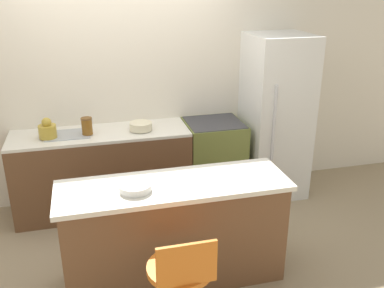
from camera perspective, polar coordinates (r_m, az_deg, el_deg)
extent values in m
plane|color=#998466|center=(4.64, -7.68, -9.83)|extent=(14.00, 14.00, 0.00)
cube|color=silver|center=(4.73, -9.44, 7.82)|extent=(8.00, 0.06, 2.60)
cube|color=brown|center=(4.70, -11.75, -3.74)|extent=(1.83, 0.59, 0.86)
cube|color=silver|center=(4.53, -12.17, 1.36)|extent=(1.83, 0.59, 0.03)
cube|color=#9EA3A8|center=(4.53, -16.23, 1.21)|extent=(0.44, 0.32, 0.01)
cube|color=brown|center=(3.58, -2.32, -11.91)|extent=(1.75, 0.55, 0.85)
cube|color=silver|center=(3.36, -2.44, -5.57)|extent=(1.83, 0.58, 0.04)
cube|color=olive|center=(4.88, 2.89, -2.10)|extent=(0.63, 0.59, 0.89)
cube|color=black|center=(4.68, 3.95, -5.02)|extent=(0.44, 0.01, 0.31)
cube|color=#333338|center=(4.72, 2.99, 2.90)|extent=(0.60, 0.56, 0.01)
cube|color=silver|center=(4.92, 11.05, 3.58)|extent=(0.65, 0.68, 1.83)
cube|color=silver|center=(4.53, 10.89, 2.64)|extent=(0.02, 0.02, 0.82)
cylinder|color=orange|center=(2.97, -1.59, -16.20)|extent=(0.45, 0.45, 0.04)
cube|color=orange|center=(2.71, -0.69, -15.79)|extent=(0.38, 0.02, 0.30)
cylinder|color=#B29333|center=(4.47, -18.70, 1.60)|extent=(0.17, 0.17, 0.13)
sphere|color=#B29333|center=(4.44, -18.84, 2.75)|extent=(0.10, 0.10, 0.10)
cylinder|color=beige|center=(4.49, -6.84, 2.39)|extent=(0.23, 0.23, 0.08)
cylinder|color=brown|center=(4.45, -13.83, 2.24)|extent=(0.11, 0.11, 0.16)
cylinder|color=brown|center=(4.42, -13.92, 3.30)|extent=(0.11, 0.11, 0.02)
cylinder|color=white|center=(3.26, -7.59, -5.74)|extent=(0.24, 0.24, 0.06)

